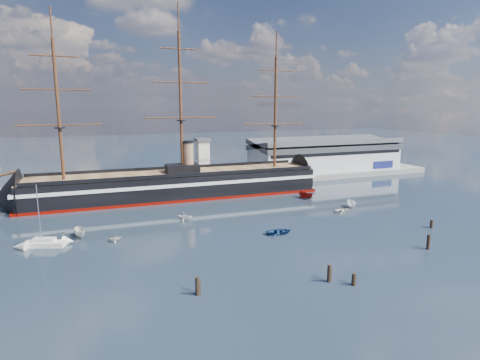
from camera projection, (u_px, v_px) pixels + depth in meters
name	position (u px, v px, depth m)	size (l,w,h in m)	color
ground	(227.00, 209.00, 110.88)	(600.00, 600.00, 0.00)	#1C252C
quay	(219.00, 183.00, 147.39)	(180.00, 18.00, 2.00)	slate
warehouse	(325.00, 155.00, 167.03)	(63.00, 21.00, 11.60)	#B7BABC
quay_tower	(203.00, 159.00, 140.30)	(5.00, 5.00, 15.00)	silver
warship	(171.00, 185.00, 124.32)	(113.06, 18.30, 53.94)	black
sailboat	(44.00, 243.00, 81.55)	(8.39, 5.04, 12.91)	silver
motorboat_a	(81.00, 237.00, 87.44)	(6.35, 2.33, 2.54)	beige
motorboat_b	(279.00, 234.00, 89.66)	(3.59, 1.43, 1.67)	navy
motorboat_c	(351.00, 208.00, 112.26)	(6.39, 2.34, 2.56)	white
motorboat_d	(185.00, 220.00, 100.14)	(6.61, 2.86, 2.42)	silver
motorboat_e	(344.00, 212.00, 107.74)	(3.25, 1.30, 1.52)	white
motorboat_f	(306.00, 199.00, 123.65)	(6.35, 2.33, 2.54)	maroon
motorboat_g	(115.00, 241.00, 84.75)	(4.65, 2.02, 1.71)	beige
piling_near_left	(197.00, 295.00, 60.92)	(0.64, 0.64, 3.56)	black
piling_near_mid	(353.00, 285.00, 64.14)	(0.64, 0.64, 2.68)	black
piling_near_right	(428.00, 249.00, 80.24)	(0.64, 0.64, 3.72)	black
piling_far_right	(431.00, 228.00, 94.06)	(0.64, 0.64, 2.67)	black
piling_extra	(329.00, 282.00, 65.42)	(0.64, 0.64, 3.64)	black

